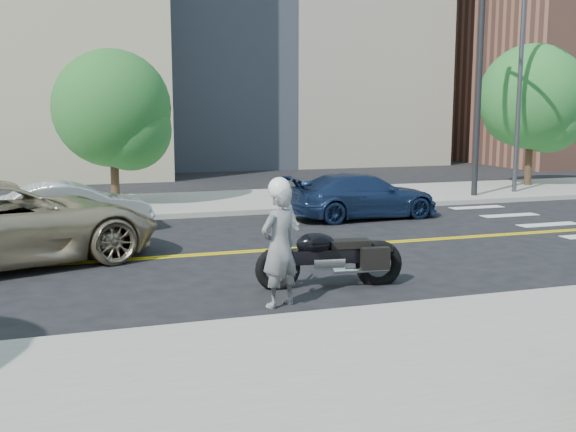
# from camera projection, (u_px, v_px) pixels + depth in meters

# --- Properties ---
(ground_plane) EXTENTS (120.00, 120.00, 0.00)m
(ground_plane) POSITION_uv_depth(u_px,v_px,m) (231.00, 253.00, 14.63)
(ground_plane) COLOR black
(ground_plane) RESTS_ON ground
(sidewalk_near) EXTENTS (60.00, 5.00, 0.15)m
(sidewalk_near) POSITION_uv_depth(u_px,v_px,m) (383.00, 380.00, 7.57)
(sidewalk_near) COLOR #9E9B91
(sidewalk_near) RESTS_ON ground_plane
(sidewalk_far) EXTENTS (60.00, 5.00, 0.15)m
(sidewalk_far) POSITION_uv_depth(u_px,v_px,m) (178.00, 204.00, 21.67)
(sidewalk_far) COLOR #9E9B91
(sidewalk_far) RESTS_ON ground_plane
(lamp_post) EXTENTS (0.16, 0.16, 8.00)m
(lamp_post) POSITION_uv_depth(u_px,v_px,m) (520.00, 79.00, 23.73)
(lamp_post) COLOR #4C4C51
(lamp_post) RESTS_ON sidewalk_far
(traffic_light) EXTENTS (0.28, 4.50, 7.00)m
(traffic_light) POSITION_uv_depth(u_px,v_px,m) (496.00, 60.00, 21.70)
(traffic_light) COLOR black
(traffic_light) RESTS_ON sidewalk_far
(motorcyclist) EXTENTS (0.84, 0.72, 2.05)m
(motorcyclist) POSITION_uv_depth(u_px,v_px,m) (279.00, 243.00, 10.50)
(motorcyclist) COLOR silver
(motorcyclist) RESTS_ON ground
(motorcycle) EXTENTS (2.62, 1.07, 1.55)m
(motorcycle) POSITION_uv_depth(u_px,v_px,m) (331.00, 243.00, 11.74)
(motorcycle) COLOR black
(motorcycle) RESTS_ON ground
(suv) EXTENTS (6.80, 4.75, 1.72)m
(suv) POSITION_uv_depth(u_px,v_px,m) (1.00, 223.00, 13.29)
(suv) COLOR tan
(suv) RESTS_ON ground
(parked_car_silver) EXTENTS (4.01, 1.83, 1.27)m
(parked_car_silver) POSITION_uv_depth(u_px,v_px,m) (73.00, 207.00, 16.99)
(parked_car_silver) COLOR #B8BCC0
(parked_car_silver) RESTS_ON ground
(parked_car_blue) EXTENTS (4.53, 2.05, 1.29)m
(parked_car_blue) POSITION_uv_depth(u_px,v_px,m) (363.00, 196.00, 19.21)
(parked_car_blue) COLOR navy
(parked_car_blue) RESTS_ON ground
(tree_far_a) EXTENTS (3.60, 3.60, 4.91)m
(tree_far_a) POSITION_uv_depth(u_px,v_px,m) (112.00, 109.00, 20.57)
(tree_far_a) COLOR #382619
(tree_far_a) RESTS_ON ground
(tree_far_b) EXTENTS (4.04, 4.04, 5.59)m
(tree_far_b) POSITION_uv_depth(u_px,v_px,m) (532.00, 97.00, 25.97)
(tree_far_b) COLOR #382619
(tree_far_b) RESTS_ON ground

